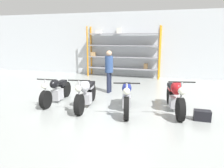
% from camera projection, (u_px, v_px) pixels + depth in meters
% --- Properties ---
extents(ground_plane, '(30.00, 30.00, 0.00)m').
position_uv_depth(ground_plane, '(108.00, 108.00, 6.96)').
color(ground_plane, '#9EA3A0').
extents(back_wall, '(30.00, 0.08, 3.60)m').
position_uv_depth(back_wall, '(141.00, 45.00, 12.17)').
color(back_wall, silver).
rests_on(back_wall, ground_plane).
extents(shelving_rack, '(4.13, 0.63, 2.81)m').
position_uv_depth(shelving_rack, '(122.00, 51.00, 12.19)').
color(shelving_rack, orange).
rests_on(shelving_rack, ground_plane).
extents(motorcycle_black, '(0.58, 2.02, 0.94)m').
position_uv_depth(motorcycle_black, '(57.00, 91.00, 7.53)').
color(motorcycle_black, black).
rests_on(motorcycle_black, ground_plane).
extents(motorcycle_silver, '(0.64, 2.05, 1.03)m').
position_uv_depth(motorcycle_silver, '(86.00, 93.00, 6.96)').
color(motorcycle_silver, black).
rests_on(motorcycle_silver, ground_plane).
extents(motorcycle_blue, '(0.79, 2.09, 1.03)m').
position_uv_depth(motorcycle_blue, '(127.00, 97.00, 6.60)').
color(motorcycle_blue, black).
rests_on(motorcycle_blue, ground_plane).
extents(motorcycle_red, '(0.79, 2.14, 1.08)m').
position_uv_depth(motorcycle_red, '(175.00, 96.00, 6.53)').
color(motorcycle_red, black).
rests_on(motorcycle_red, ground_plane).
extents(person_browsing, '(0.35, 0.35, 1.70)m').
position_uv_depth(person_browsing, '(109.00, 68.00, 8.73)').
color(person_browsing, '#1E2338').
rests_on(person_browsing, ground_plane).
extents(toolbox, '(0.44, 0.26, 0.28)m').
position_uv_depth(toolbox, '(202.00, 115.00, 5.90)').
color(toolbox, black).
rests_on(toolbox, ground_plane).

